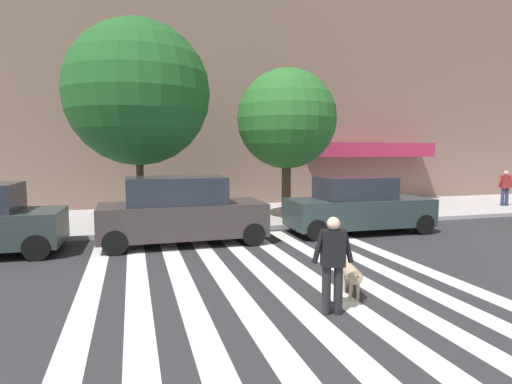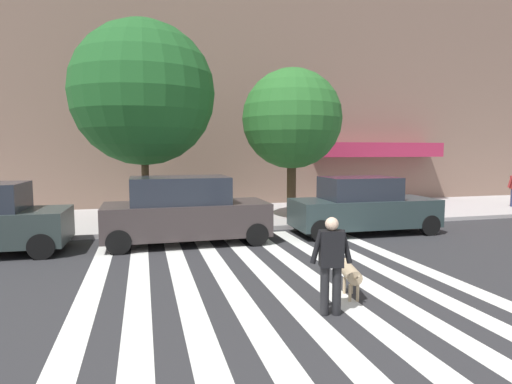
% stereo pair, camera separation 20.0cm
% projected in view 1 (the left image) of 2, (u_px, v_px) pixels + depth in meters
% --- Properties ---
extents(ground_plane, '(160.00, 160.00, 0.00)m').
position_uv_depth(ground_plane, '(317.00, 308.00, 7.29)').
color(ground_plane, '#2B2B2D').
extents(sidewalk_far, '(80.00, 6.00, 0.15)m').
position_uv_depth(sidewalk_far, '(211.00, 217.00, 16.88)').
color(sidewalk_far, '#AEA9A8').
rests_on(sidewalk_far, ground_plane).
extents(crosswalk_stripes, '(7.65, 13.51, 0.01)m').
position_uv_depth(crosswalk_stripes, '(303.00, 310.00, 7.22)').
color(crosswalk_stripes, silver).
rests_on(crosswalk_stripes, ground_plane).
extents(parked_car_behind_first, '(4.73, 2.02, 1.96)m').
position_uv_depth(parked_car_behind_first, '(181.00, 211.00, 12.26)').
color(parked_car_behind_first, '#393130').
rests_on(parked_car_behind_first, ground_plane).
extents(parked_car_third_in_line, '(4.76, 1.97, 1.86)m').
position_uv_depth(parked_car_third_in_line, '(358.00, 206.00, 13.89)').
color(parked_car_third_in_line, '#293839').
rests_on(parked_car_third_in_line, ground_plane).
extents(street_tree_nearest, '(4.85, 4.85, 6.90)m').
position_uv_depth(street_tree_nearest, '(138.00, 93.00, 14.16)').
color(street_tree_nearest, '#4C3823').
rests_on(street_tree_nearest, sidewalk_far).
extents(street_tree_middle, '(3.70, 3.70, 5.59)m').
position_uv_depth(street_tree_middle, '(287.00, 119.00, 15.68)').
color(street_tree_middle, '#4C3823').
rests_on(street_tree_middle, sidewalk_far).
extents(pedestrian_dog_walker, '(0.70, 0.32, 1.64)m').
position_uv_depth(pedestrian_dog_walker, '(333.00, 260.00, 6.95)').
color(pedestrian_dog_walker, black).
rests_on(pedestrian_dog_walker, ground_plane).
extents(dog_on_leash, '(0.40, 1.00, 0.65)m').
position_uv_depth(dog_on_leash, '(350.00, 273.00, 7.88)').
color(dog_on_leash, tan).
rests_on(dog_on_leash, ground_plane).
extents(pedestrian_bystander, '(0.70, 0.32, 1.64)m').
position_uv_depth(pedestrian_bystander, '(505.00, 186.00, 19.54)').
color(pedestrian_bystander, '#282D4C').
rests_on(pedestrian_bystander, sidewalk_far).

